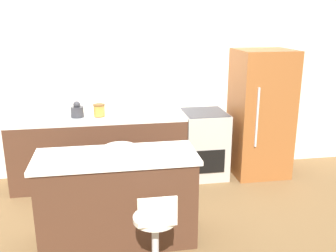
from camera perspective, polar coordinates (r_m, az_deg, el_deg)
ground_plane at (r=4.95m, az=-6.10°, el=-9.71°), size 14.00×14.00×0.00m
wall_back at (r=5.21m, az=-7.03°, el=6.64°), size 8.00×0.06×2.60m
back_counter at (r=5.08m, az=-10.32°, el=-3.60°), size 2.25×0.64×0.92m
kitchen_island at (r=3.76m, az=-7.66°, el=-10.86°), size 1.54×0.63×0.91m
oven_range at (r=5.25m, az=5.47°, el=-2.73°), size 0.59×0.65×0.92m
refrigerator at (r=5.36m, az=13.91°, el=1.89°), size 0.74×0.73×1.75m
stool_chair at (r=3.21m, az=-1.90°, el=-16.51°), size 0.36×0.36×0.85m
kettle at (r=4.95m, az=-13.68°, el=2.29°), size 0.17×0.17×0.21m
mixing_bowl at (r=4.97m, az=-4.12°, el=2.32°), size 0.24×0.24×0.09m
canister_jar at (r=4.94m, az=-10.44°, el=2.40°), size 0.15×0.15×0.16m
fruit_bowl at (r=3.60m, az=-7.33°, el=-3.62°), size 0.31×0.31×0.07m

